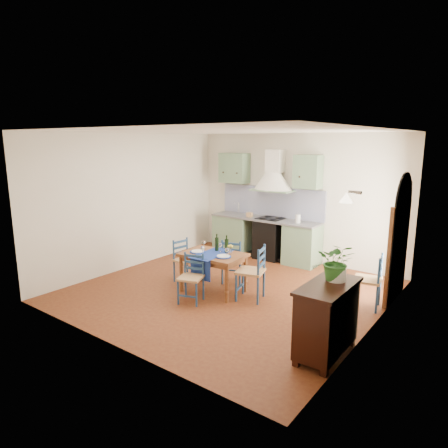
% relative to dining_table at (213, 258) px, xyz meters
% --- Properties ---
extents(floor, '(5.00, 5.00, 0.00)m').
position_rel_dining_table_xyz_m(floor, '(0.20, 0.20, -0.62)').
color(floor, '#4F1F11').
rests_on(floor, ground).
extents(back_wall, '(5.00, 0.96, 2.80)m').
position_rel_dining_table_xyz_m(back_wall, '(-0.27, 2.50, 0.43)').
color(back_wall, silver).
rests_on(back_wall, ground).
extents(right_wall, '(0.26, 5.00, 2.80)m').
position_rel_dining_table_xyz_m(right_wall, '(2.70, 0.48, 0.72)').
color(right_wall, silver).
rests_on(right_wall, ground).
extents(left_wall, '(0.04, 5.00, 2.80)m').
position_rel_dining_table_xyz_m(left_wall, '(-2.30, 0.20, 0.78)').
color(left_wall, silver).
rests_on(left_wall, ground).
extents(ceiling, '(5.00, 5.00, 0.01)m').
position_rel_dining_table_xyz_m(ceiling, '(0.20, 0.20, 2.19)').
color(ceiling, white).
rests_on(ceiling, back_wall).
extents(dining_table, '(1.14, 0.86, 1.01)m').
position_rel_dining_table_xyz_m(dining_table, '(0.00, 0.00, 0.00)').
color(dining_table, brown).
rests_on(dining_table, ground).
extents(chair_near, '(0.48, 0.48, 0.81)m').
position_rel_dining_table_xyz_m(chair_near, '(-0.01, -0.58, -0.20)').
color(chair_near, navy).
rests_on(chair_near, ground).
extents(chair_far, '(0.51, 0.51, 0.85)m').
position_rel_dining_table_xyz_m(chair_far, '(0.03, 0.56, -0.18)').
color(chair_far, navy).
rests_on(chair_far, ground).
extents(chair_left, '(0.43, 0.43, 0.82)m').
position_rel_dining_table_xyz_m(chair_left, '(-0.74, 0.08, -0.20)').
color(chair_left, navy).
rests_on(chair_left, ground).
extents(chair_right, '(0.54, 0.54, 0.94)m').
position_rel_dining_table_xyz_m(chair_right, '(0.75, 0.10, -0.13)').
color(chair_right, navy).
rests_on(chair_right, ground).
extents(chair_spare, '(0.48, 0.48, 0.89)m').
position_rel_dining_table_xyz_m(chair_spare, '(2.43, 0.94, -0.16)').
color(chair_spare, navy).
rests_on(chair_spare, ground).
extents(sideboard, '(0.50, 1.05, 0.94)m').
position_rel_dining_table_xyz_m(sideboard, '(2.46, -0.85, -0.11)').
color(sideboard, black).
rests_on(sideboard, ground).
extents(potted_plant, '(0.52, 0.48, 0.49)m').
position_rel_dining_table_xyz_m(potted_plant, '(2.48, -0.67, 0.56)').
color(potted_plant, '#2B6C28').
rests_on(potted_plant, sideboard).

